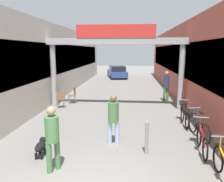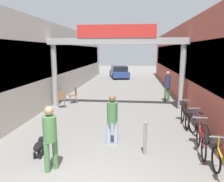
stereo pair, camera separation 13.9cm
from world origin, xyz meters
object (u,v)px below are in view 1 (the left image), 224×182
(pedestrian_with_dog, at_px, (52,135))
(bicycle_black_farthest, at_px, (184,114))
(dog_on_leash, at_px, (41,146))
(bicycle_red_second, at_px, (201,137))
(pedestrian_carrying_crate, at_px, (166,84))
(cafe_chair_wood_nearer, at_px, (61,98))
(cafe_chair_wood_farther, at_px, (73,94))
(bollard_post_metal, at_px, (147,137))
(parked_car_blue, at_px, (117,72))
(pedestrian_companion, at_px, (113,116))
(bicycle_blue_third, at_px, (197,125))
(bicycle_orange_nearest, at_px, (224,163))

(pedestrian_with_dog, distance_m, bicycle_black_farthest, 5.74)
(dog_on_leash, distance_m, bicycle_red_second, 4.78)
(pedestrian_carrying_crate, bearing_deg, cafe_chair_wood_nearer, -159.77)
(pedestrian_carrying_crate, distance_m, cafe_chair_wood_farther, 5.52)
(bollard_post_metal, bearing_deg, pedestrian_carrying_crate, 77.09)
(bicycle_black_farthest, bearing_deg, parked_car_blue, 103.97)
(cafe_chair_wood_nearer, bearing_deg, pedestrian_companion, -53.69)
(pedestrian_companion, distance_m, bicycle_black_farthest, 3.58)
(bicycle_red_second, distance_m, bicycle_black_farthest, 2.46)
(dog_on_leash, height_order, bicycle_black_farthest, bicycle_black_farthest)
(pedestrian_carrying_crate, height_order, parked_car_blue, pedestrian_carrying_crate)
(bicycle_blue_third, height_order, bicycle_black_farthest, same)
(pedestrian_carrying_crate, relative_size, cafe_chair_wood_nearer, 2.03)
(bicycle_red_second, distance_m, bicycle_blue_third, 1.16)
(dog_on_leash, relative_size, parked_car_blue, 0.16)
(pedestrian_with_dog, relative_size, cafe_chair_wood_farther, 1.89)
(bollard_post_metal, distance_m, cafe_chair_wood_farther, 7.09)
(bicycle_blue_third, distance_m, bicycle_black_farthest, 1.33)
(bicycle_orange_nearest, xyz_separation_m, parked_car_blue, (-3.80, 19.36, 0.21))
(pedestrian_companion, xyz_separation_m, bollard_post_metal, (1.02, -0.59, -0.43))
(bicycle_blue_third, bearing_deg, pedestrian_carrying_crate, 92.85)
(pedestrian_with_dog, height_order, bicycle_orange_nearest, pedestrian_with_dog)
(pedestrian_companion, height_order, bollard_post_metal, pedestrian_companion)
(dog_on_leash, bearing_deg, pedestrian_with_dog, -48.88)
(pedestrian_with_dog, bearing_deg, dog_on_leash, 131.12)
(pedestrian_carrying_crate, height_order, cafe_chair_wood_farther, pedestrian_carrying_crate)
(pedestrian_with_dog, height_order, bicycle_black_farthest, pedestrian_with_dog)
(bicycle_blue_third, relative_size, parked_car_blue, 0.39)
(bicycle_red_second, height_order, parked_car_blue, parked_car_blue)
(pedestrian_companion, distance_m, dog_on_leash, 2.33)
(cafe_chair_wood_farther, height_order, parked_car_blue, parked_car_blue)
(bicycle_black_farthest, bearing_deg, bollard_post_metal, -121.41)
(bicycle_orange_nearest, relative_size, parked_car_blue, 0.40)
(bollard_post_metal, relative_size, cafe_chair_wood_farther, 1.13)
(cafe_chair_wood_nearer, bearing_deg, parked_car_blue, 81.13)
(pedestrian_carrying_crate, distance_m, bicycle_red_second, 6.66)
(pedestrian_companion, height_order, dog_on_leash, pedestrian_companion)
(bicycle_blue_third, relative_size, bollard_post_metal, 1.67)
(bicycle_red_second, height_order, bollard_post_metal, bollard_post_metal)
(dog_on_leash, xyz_separation_m, cafe_chair_wood_farther, (-0.76, 6.38, 0.24))
(pedestrian_with_dog, distance_m, pedestrian_companion, 2.20)
(cafe_chair_wood_farther, bearing_deg, bicycle_blue_third, -38.30)
(bicycle_red_second, xyz_separation_m, bollard_post_metal, (-1.67, -0.36, 0.08))
(bicycle_blue_third, distance_m, parked_car_blue, 17.13)
(dog_on_leash, height_order, cafe_chair_wood_farther, cafe_chair_wood_farther)
(pedestrian_with_dog, xyz_separation_m, parked_car_blue, (0.31, 19.29, -0.32))
(pedestrian_companion, bearing_deg, bollard_post_metal, -29.77)
(parked_car_blue, bearing_deg, pedestrian_carrying_crate, -71.69)
(dog_on_leash, distance_m, bollard_post_metal, 3.08)
(dog_on_leash, distance_m, cafe_chair_wood_nearer, 5.38)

